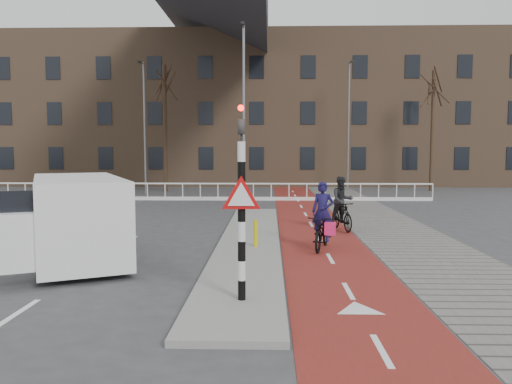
{
  "coord_description": "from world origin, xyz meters",
  "views": [
    {
      "loc": [
        -0.1,
        -10.91,
        2.86
      ],
      "look_at": [
        -0.53,
        5.0,
        1.5
      ],
      "focal_mm": 35.0,
      "sensor_mm": 36.0,
      "label": 1
    }
  ],
  "objects": [
    {
      "name": "streetlight_near",
      "position": [
        -1.34,
        13.42,
        4.38
      ],
      "size": [
        0.12,
        0.12,
        8.75
      ],
      "primitive_type": "cylinder",
      "color": "slate",
      "rests_on": "ground"
    },
    {
      "name": "railing",
      "position": [
        -5.0,
        17.0,
        0.31
      ],
      "size": [
        28.0,
        0.1,
        0.99
      ],
      "color": "silver",
      "rests_on": "ground"
    },
    {
      "name": "cyclist_far",
      "position": [
        2.45,
        6.58,
        0.8
      ],
      "size": [
        0.94,
        1.83,
        1.9
      ],
      "rotation": [
        0.0,
        0.0,
        0.26
      ],
      "color": "black",
      "rests_on": "bike_lane"
    },
    {
      "name": "sidewalk",
      "position": [
        4.3,
        10.0,
        0.01
      ],
      "size": [
        3.0,
        60.0,
        0.01
      ],
      "primitive_type": "cube",
      "color": "slate",
      "rests_on": "ground"
    },
    {
      "name": "tree_mid",
      "position": [
        -7.2,
        22.99,
        4.27
      ],
      "size": [
        0.28,
        0.28,
        8.53
      ],
      "primitive_type": "cylinder",
      "color": "black",
      "rests_on": "ground"
    },
    {
      "name": "bike_lane",
      "position": [
        1.5,
        10.0,
        0.01
      ],
      "size": [
        2.5,
        60.0,
        0.01
      ],
      "primitive_type": "cube",
      "color": "maroon",
      "rests_on": "ground"
    },
    {
      "name": "curb_island",
      "position": [
        -0.7,
        4.0,
        0.06
      ],
      "size": [
        1.8,
        16.0,
        0.12
      ],
      "primitive_type": "cube",
      "color": "gray",
      "rests_on": "ground"
    },
    {
      "name": "bollard",
      "position": [
        -0.48,
        3.05,
        0.49
      ],
      "size": [
        0.12,
        0.12,
        0.75
      ],
      "primitive_type": "cylinder",
      "color": "#CFC00B",
      "rests_on": "curb_island"
    },
    {
      "name": "streetlight_right",
      "position": [
        5.47,
        24.58,
        4.48
      ],
      "size": [
        0.12,
        0.12,
        8.95
      ],
      "primitive_type": "cylinder",
      "color": "slate",
      "rests_on": "ground"
    },
    {
      "name": "townhouse_row",
      "position": [
        -3.0,
        32.0,
        7.81
      ],
      "size": [
        46.0,
        10.0,
        15.9
      ],
      "color": "#7F6047",
      "rests_on": "ground"
    },
    {
      "name": "streetlight_left",
      "position": [
        -7.99,
        20.61,
        4.15
      ],
      "size": [
        0.12,
        0.12,
        8.3
      ],
      "primitive_type": "cylinder",
      "color": "slate",
      "rests_on": "ground"
    },
    {
      "name": "tree_right",
      "position": [
        11.11,
        23.94,
        4.12
      ],
      "size": [
        0.24,
        0.24,
        8.24
      ],
      "primitive_type": "cylinder",
      "color": "black",
      "rests_on": "ground"
    },
    {
      "name": "traffic_signal",
      "position": [
        -0.6,
        -2.02,
        1.99
      ],
      "size": [
        0.8,
        0.8,
        3.68
      ],
      "color": "black",
      "rests_on": "curb_island"
    },
    {
      "name": "ground",
      "position": [
        0.0,
        0.0,
        0.0
      ],
      "size": [
        120.0,
        120.0,
        0.0
      ],
      "primitive_type": "plane",
      "color": "#38383A",
      "rests_on": "ground"
    },
    {
      "name": "van",
      "position": [
        -4.98,
        1.58,
        1.14
      ],
      "size": [
        3.94,
        5.39,
        2.16
      ],
      "rotation": [
        0.0,
        0.0,
        0.44
      ],
      "color": "white",
      "rests_on": "ground"
    },
    {
      "name": "cyclist_near",
      "position": [
        1.42,
        3.21,
        0.66
      ],
      "size": [
        1.12,
        1.96,
        1.94
      ],
      "rotation": [
        0.0,
        0.0,
        -0.27
      ],
      "color": "black",
      "rests_on": "bike_lane"
    }
  ]
}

